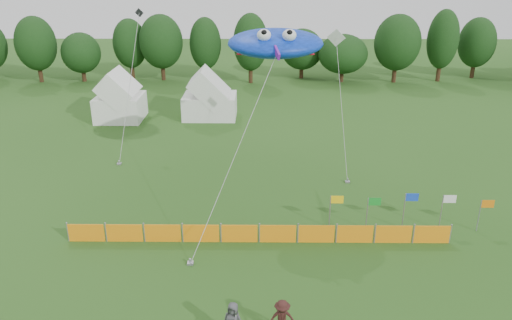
{
  "coord_description": "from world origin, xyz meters",
  "views": [
    {
      "loc": [
        0.19,
        -15.21,
        13.72
      ],
      "look_at": [
        0.0,
        6.0,
        5.2
      ],
      "focal_mm": 35.0,
      "sensor_mm": 36.0,
      "label": 1
    }
  ],
  "objects_px": {
    "tent_left": "(120,100)",
    "barrier_fence": "(258,234)",
    "spectator_c": "(282,319)",
    "stingray_kite": "(276,42)",
    "tent_right": "(210,99)"
  },
  "relations": [
    {
      "from": "spectator_c",
      "to": "stingray_kite",
      "type": "distance_m",
      "value": 15.92
    },
    {
      "from": "tent_left",
      "to": "stingray_kite",
      "type": "distance_m",
      "value": 21.86
    },
    {
      "from": "barrier_fence",
      "to": "spectator_c",
      "type": "relative_size",
      "value": 11.79
    },
    {
      "from": "stingray_kite",
      "to": "tent_right",
      "type": "bearing_deg",
      "value": 109.32
    },
    {
      "from": "tent_right",
      "to": "barrier_fence",
      "type": "bearing_deg",
      "value": -78.31
    },
    {
      "from": "tent_left",
      "to": "barrier_fence",
      "type": "relative_size",
      "value": 0.21
    },
    {
      "from": "tent_right",
      "to": "stingray_kite",
      "type": "relative_size",
      "value": 0.32
    },
    {
      "from": "spectator_c",
      "to": "stingray_kite",
      "type": "bearing_deg",
      "value": 86.32
    },
    {
      "from": "tent_right",
      "to": "stingray_kite",
      "type": "xyz_separation_m",
      "value": [
        5.6,
        -15.98,
        7.57
      ]
    },
    {
      "from": "barrier_fence",
      "to": "tent_right",
      "type": "bearing_deg",
      "value": 101.69
    },
    {
      "from": "tent_right",
      "to": "barrier_fence",
      "type": "distance_m",
      "value": 22.89
    },
    {
      "from": "tent_left",
      "to": "barrier_fence",
      "type": "height_order",
      "value": "tent_left"
    },
    {
      "from": "tent_left",
      "to": "barrier_fence",
      "type": "xyz_separation_m",
      "value": [
        12.81,
        -21.63,
        -1.36
      ]
    },
    {
      "from": "stingray_kite",
      "to": "tent_left",
      "type": "bearing_deg",
      "value": 132.15
    },
    {
      "from": "tent_left",
      "to": "stingray_kite",
      "type": "xyz_separation_m",
      "value": [
        13.78,
        -15.23,
        7.48
      ]
    }
  ]
}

